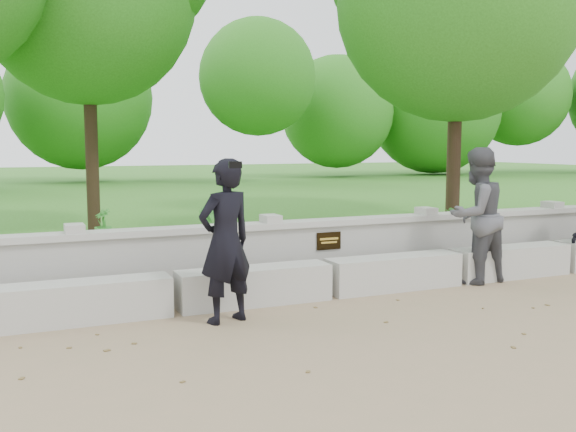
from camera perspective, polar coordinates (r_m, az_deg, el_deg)
ground at (r=6.72m, az=11.06°, el=-10.48°), size 80.00×80.00×0.00m
lawn at (r=19.71m, az=-12.70°, el=0.98°), size 40.00×22.00×0.25m
concrete_bench at (r=8.25m, az=3.55°, el=-5.59°), size 11.90×0.45×0.45m
parapet_wall at (r=8.82m, az=1.49°, el=-3.21°), size 12.50×0.35×0.90m
man_main at (r=6.97m, az=-5.59°, el=-2.24°), size 0.75×0.69×1.79m
visitor_left at (r=9.30m, az=16.40°, el=0.03°), size 1.02×0.84×1.90m
shrub_a at (r=8.76m, az=-16.05°, el=-2.97°), size 0.37×0.37×0.60m
shrub_b at (r=11.00m, az=-7.02°, el=-0.79°), size 0.45×0.44×0.64m
shrub_c at (r=11.10m, az=15.17°, el=-0.95°), size 0.71×0.67×0.62m
shrub_d at (r=11.89m, az=-16.13°, el=-0.69°), size 0.39×0.40×0.54m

